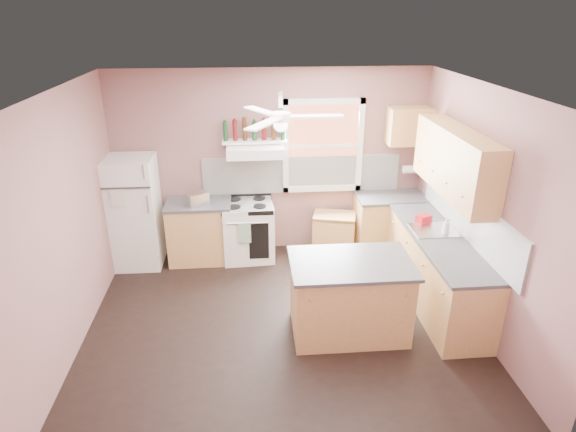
{
  "coord_description": "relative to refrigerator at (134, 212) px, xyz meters",
  "views": [
    {
      "loc": [
        -0.34,
        -4.71,
        3.44
      ],
      "look_at": [
        0.1,
        0.3,
        1.25
      ],
      "focal_mm": 30.0,
      "sensor_mm": 36.0,
      "label": 1
    }
  ],
  "objects": [
    {
      "name": "floor",
      "position": [
        1.95,
        -1.66,
        -0.79
      ],
      "size": [
        4.5,
        4.5,
        0.0
      ],
      "primitive_type": "plane",
      "color": "black",
      "rests_on": "ground"
    },
    {
      "name": "ceiling",
      "position": [
        1.95,
        -1.66,
        1.91
      ],
      "size": [
        4.5,
        4.5,
        0.0
      ],
      "primitive_type": "plane",
      "color": "white",
      "rests_on": "ground"
    },
    {
      "name": "wall_back",
      "position": [
        1.95,
        0.37,
        0.56
      ],
      "size": [
        4.5,
        0.05,
        2.7
      ],
      "primitive_type": "cube",
      "color": "#815756",
      "rests_on": "ground"
    },
    {
      "name": "wall_right",
      "position": [
        4.22,
        -1.66,
        0.56
      ],
      "size": [
        0.05,
        4.0,
        2.7
      ],
      "primitive_type": "cube",
      "color": "#815756",
      "rests_on": "ground"
    },
    {
      "name": "wall_left",
      "position": [
        -0.32,
        -1.66,
        0.56
      ],
      "size": [
        0.05,
        4.0,
        2.7
      ],
      "primitive_type": "cube",
      "color": "#815756",
      "rests_on": "ground"
    },
    {
      "name": "backsplash_back",
      "position": [
        2.4,
        0.33,
        0.38
      ],
      "size": [
        2.9,
        0.03,
        0.55
      ],
      "primitive_type": "cube",
      "color": "white",
      "rests_on": "wall_back"
    },
    {
      "name": "backsplash_right",
      "position": [
        4.18,
        -1.36,
        0.38
      ],
      "size": [
        0.03,
        2.6,
        0.55
      ],
      "primitive_type": "cube",
      "color": "white",
      "rests_on": "wall_right"
    },
    {
      "name": "window_view",
      "position": [
        2.7,
        0.33,
        0.81
      ],
      "size": [
        1.0,
        0.02,
        1.2
      ],
      "primitive_type": "cube",
      "color": "brown",
      "rests_on": "wall_back"
    },
    {
      "name": "window_frame",
      "position": [
        2.7,
        0.3,
        0.81
      ],
      "size": [
        1.16,
        0.07,
        1.36
      ],
      "primitive_type": "cube",
      "color": "white",
      "rests_on": "wall_back"
    },
    {
      "name": "refrigerator",
      "position": [
        0.0,
        0.0,
        0.0
      ],
      "size": [
        0.68,
        0.66,
        1.59
      ],
      "primitive_type": "cube",
      "rotation": [
        0.0,
        0.0,
        -0.01
      ],
      "color": "white",
      "rests_on": "floor"
    },
    {
      "name": "base_cabinet_left",
      "position": [
        0.89,
        0.04,
        -0.36
      ],
      "size": [
        0.9,
        0.6,
        0.86
      ],
      "primitive_type": "cube",
      "color": "#B3874A",
      "rests_on": "floor"
    },
    {
      "name": "counter_left",
      "position": [
        0.89,
        0.04,
        0.09
      ],
      "size": [
        0.92,
        0.62,
        0.04
      ],
      "primitive_type": "cube",
      "color": "#3F3F41",
      "rests_on": "base_cabinet_left"
    },
    {
      "name": "toaster",
      "position": [
        0.91,
        -0.06,
        0.2
      ],
      "size": [
        0.32,
        0.26,
        0.18
      ],
      "primitive_type": "cube",
      "rotation": [
        0.0,
        0.0,
        0.44
      ],
      "color": "silver",
      "rests_on": "counter_left"
    },
    {
      "name": "stove",
      "position": [
        1.58,
        0.04,
        -0.36
      ],
      "size": [
        0.75,
        0.67,
        0.86
      ],
      "primitive_type": "cube",
      "rotation": [
        0.0,
        0.0,
        0.05
      ],
      "color": "white",
      "rests_on": "floor"
    },
    {
      "name": "range_hood",
      "position": [
        1.72,
        0.09,
        0.83
      ],
      "size": [
        0.78,
        0.5,
        0.14
      ],
      "primitive_type": "cube",
      "color": "white",
      "rests_on": "wall_back"
    },
    {
      "name": "bottle_shelf",
      "position": [
        1.72,
        0.21,
        0.93
      ],
      "size": [
        0.9,
        0.26,
        0.03
      ],
      "primitive_type": "cube",
      "color": "white",
      "rests_on": "range_hood"
    },
    {
      "name": "cart",
      "position": [
        2.87,
        0.09,
        -0.49
      ],
      "size": [
        0.69,
        0.54,
        0.61
      ],
      "primitive_type": "cube",
      "rotation": [
        0.0,
        0.0,
        -0.24
      ],
      "color": "#B3874A",
      "rests_on": "floor"
    },
    {
      "name": "base_cabinet_corner",
      "position": [
        3.7,
        0.04,
        -0.36
      ],
      "size": [
        1.0,
        0.6,
        0.86
      ],
      "primitive_type": "cube",
      "color": "#B3874A",
      "rests_on": "floor"
    },
    {
      "name": "base_cabinet_right",
      "position": [
        3.9,
        -1.36,
        -0.36
      ],
      "size": [
        0.6,
        2.2,
        0.86
      ],
      "primitive_type": "cube",
      "color": "#B3874A",
      "rests_on": "floor"
    },
    {
      "name": "counter_corner",
      "position": [
        3.7,
        0.04,
        0.09
      ],
      "size": [
        1.02,
        0.62,
        0.04
      ],
      "primitive_type": "cube",
      "color": "#3F3F41",
      "rests_on": "base_cabinet_corner"
    },
    {
      "name": "counter_right",
      "position": [
        3.89,
        -1.36,
        0.09
      ],
      "size": [
        0.62,
        2.22,
        0.04
      ],
      "primitive_type": "cube",
      "color": "#3F3F41",
      "rests_on": "base_cabinet_right"
    },
    {
      "name": "sink",
      "position": [
        3.89,
        -1.16,
        0.1
      ],
      "size": [
        0.55,
        0.45,
        0.03
      ],
      "primitive_type": "cube",
      "color": "silver",
      "rests_on": "counter_right"
    },
    {
      "name": "faucet",
      "position": [
        4.05,
        -1.16,
        0.18
      ],
      "size": [
        0.03,
        0.03,
        0.14
      ],
      "primitive_type": "cylinder",
      "color": "silver",
      "rests_on": "sink"
    },
    {
      "name": "upper_cabinet_right",
      "position": [
        4.03,
        -1.16,
        0.99
      ],
      "size": [
        0.33,
        1.8,
        0.76
      ],
      "primitive_type": "cube",
      "color": "#B3874A",
      "rests_on": "wall_right"
    },
    {
      "name": "upper_cabinet_corner",
      "position": [
        3.9,
        0.17,
        1.11
      ],
      "size": [
        0.6,
        0.33,
        0.52
      ],
      "primitive_type": "cube",
      "color": "#B3874A",
      "rests_on": "wall_back"
    },
    {
      "name": "paper_towel",
      "position": [
        4.02,
        0.2,
        0.46
      ],
      "size": [
        0.26,
        0.12,
        0.12
      ],
      "primitive_type": "cylinder",
      "rotation": [
        0.0,
        1.57,
        0.0
      ],
      "color": "white",
      "rests_on": "wall_back"
    },
    {
      "name": "island",
      "position": [
        2.7,
        -1.86,
        -0.36
      ],
      "size": [
        1.27,
        0.81,
        0.86
      ],
      "primitive_type": "cube",
      "rotation": [
        0.0,
        0.0,
        -0.01
      ],
      "color": "#B3874A",
      "rests_on": "floor"
    },
    {
      "name": "island_top",
      "position": [
        2.7,
        -1.86,
        0.09
      ],
      "size": [
        1.34,
        0.88,
        0.04
      ],
      "primitive_type": "cube",
      "rotation": [
        0.0,
        0.0,
        -0.01
      ],
      "color": "#3F3F41",
      "rests_on": "island"
    },
    {
      "name": "ceiling_fan_hub",
      "position": [
        1.95,
        -1.66,
        1.66
      ],
      "size": [
        0.2,
        0.2,
        0.08
      ],
      "primitive_type": "cylinder",
      "color": "white",
      "rests_on": "ceiling"
    },
    {
      "name": "soap_bottle",
      "position": [
        3.98,
        -1.29,
        0.22
      ],
      "size": [
        0.11,
        0.11,
        0.23
      ],
      "primitive_type": "imported",
      "rotation": [
        0.0,
        0.0,
        3.51
      ],
      "color": "silver",
      "rests_on": "counter_right"
    },
    {
      "name": "red_caddy",
      "position": [
        3.83,
        -0.92,
        0.16
      ],
      "size": [
        0.21,
        0.18,
        0.1
      ],
      "primitive_type": "cube",
      "rotation": [
        0.0,
        0.0,
        0.41
      ],
      "color": "#B50F1A",
      "rests_on": "counter_right"
    },
    {
      "name": "wine_bottles",
      "position": [
        1.72,
        0.21,
        1.09
      ],
      "size": [
        0.86,
        0.06,
        0.31
      ],
      "color": "#143819",
      "rests_on": "bottle_shelf"
    }
  ]
}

